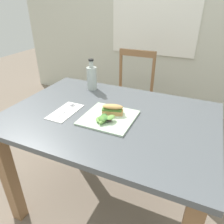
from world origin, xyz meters
name	(u,v)px	position (x,y,z in m)	size (l,w,h in m)	color
ground_plane	(107,213)	(0.00, 0.00, 0.00)	(8.39, 8.39, 0.00)	#7A6B5B
dining_table	(110,134)	(-0.01, 0.09, 0.61)	(1.17, 0.83, 0.74)	#51565B
chair_wooden_far	(131,95)	(-0.20, 1.00, 0.45)	(0.41, 0.41, 0.87)	#8E6642
plate_lunch	(109,118)	(0.00, 0.04, 0.74)	(0.27, 0.27, 0.01)	beige
sandwich_half_front	(113,109)	(0.01, 0.09, 0.78)	(0.12, 0.08, 0.06)	tan
salad_mixed_greens	(104,118)	(0.00, -0.01, 0.77)	(0.11, 0.10, 0.03)	#4C2338
napkin_folded	(65,112)	(-0.26, 0.01, 0.74)	(0.12, 0.23, 0.00)	white
fork_on_napkin	(67,110)	(-0.26, 0.02, 0.75)	(0.03, 0.19, 0.00)	silver
bottle_cold_brew	(92,79)	(-0.29, 0.37, 0.82)	(0.07, 0.07, 0.22)	black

